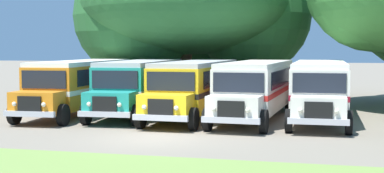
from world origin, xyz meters
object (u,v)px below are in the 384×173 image
(parked_bus_slot_2, at_px, (196,85))
(parked_bus_slot_3, at_px, (256,87))
(parked_bus_slot_4, at_px, (320,87))
(broad_shade_tree, at_px, (191,10))
(parked_bus_slot_1, at_px, (141,84))
(parked_bus_slot_0, at_px, (81,84))

(parked_bus_slot_2, distance_m, parked_bus_slot_3, 3.14)
(parked_bus_slot_4, distance_m, broad_shade_tree, 14.30)
(parked_bus_slot_1, relative_size, parked_bus_slot_3, 1.00)
(parked_bus_slot_3, bearing_deg, parked_bus_slot_2, -88.16)
(parked_bus_slot_1, distance_m, parked_bus_slot_4, 9.41)
(parked_bus_slot_2, xyz_separation_m, broad_shade_tree, (-2.88, 10.43, 4.58))
(parked_bus_slot_0, distance_m, broad_shade_tree, 12.03)
(parked_bus_slot_1, height_order, parked_bus_slot_2, same)
(parked_bus_slot_2, bearing_deg, parked_bus_slot_4, 94.99)
(broad_shade_tree, bearing_deg, parked_bus_slot_3, -60.17)
(parked_bus_slot_1, height_order, parked_bus_slot_3, same)
(parked_bus_slot_3, height_order, broad_shade_tree, broad_shade_tree)
(parked_bus_slot_2, bearing_deg, parked_bus_slot_3, 90.21)
(parked_bus_slot_1, distance_m, parked_bus_slot_3, 6.35)
(parked_bus_slot_3, distance_m, parked_bus_slot_4, 3.13)
(parked_bus_slot_1, bearing_deg, parked_bus_slot_0, -80.74)
(parked_bus_slot_3, xyz_separation_m, broad_shade_tree, (-6.01, 10.49, 4.58))
(parked_bus_slot_1, relative_size, parked_bus_slot_2, 1.00)
(parked_bus_slot_1, xyz_separation_m, parked_bus_slot_4, (9.41, -0.17, 0.00))
(parked_bus_slot_1, bearing_deg, parked_bus_slot_3, 81.21)
(parked_bus_slot_2, xyz_separation_m, parked_bus_slot_3, (3.14, -0.06, 0.00))
(parked_bus_slot_4, bearing_deg, parked_bus_slot_2, -86.68)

